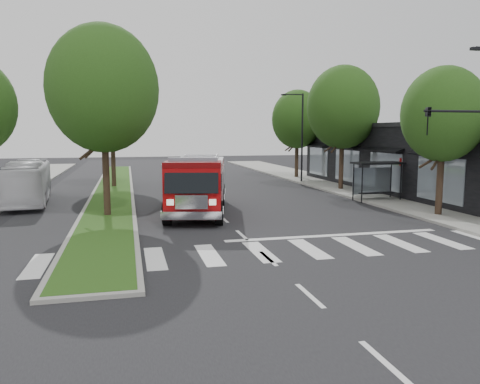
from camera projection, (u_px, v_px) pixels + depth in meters
name	position (u px, v px, depth m)	size (l,w,h in m)	color
ground	(242.00, 235.00, 20.85)	(140.00, 140.00, 0.00)	black
sidewalk_right	(378.00, 196.00, 33.39)	(5.00, 80.00, 0.15)	gray
median	(114.00, 190.00, 36.80)	(3.00, 50.00, 0.15)	gray
storefront_row	(435.00, 161.00, 34.13)	(8.00, 30.00, 5.00)	black
bus_shelter	(376.00, 171.00, 31.05)	(3.20, 1.60, 2.61)	black
tree_right_near	(443.00, 114.00, 24.76)	(4.40, 4.40, 8.05)	black
tree_right_mid	(343.00, 107.00, 36.20)	(5.60, 5.60, 9.72)	black
tree_right_far	(297.00, 119.00, 45.93)	(5.00, 5.00, 8.73)	black
tree_median_near	(103.00, 89.00, 24.38)	(5.80, 5.80, 10.16)	black
tree_median_far	(112.00, 108.00, 37.92)	(5.60, 5.60, 9.72)	black
streetlight_right_far	(301.00, 133.00, 41.98)	(2.11, 0.20, 8.00)	black
fire_engine	(198.00, 185.00, 26.62)	(4.83, 9.98, 3.33)	#610506
city_bus	(28.00, 182.00, 30.22)	(2.29, 9.77, 2.72)	silver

